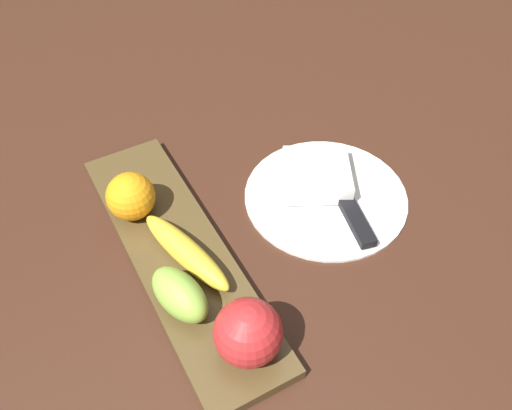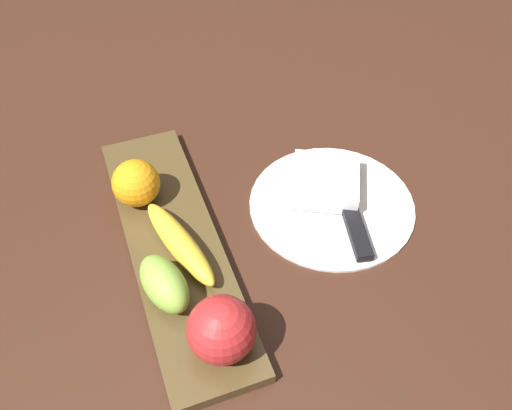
{
  "view_description": "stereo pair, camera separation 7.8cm",
  "coord_description": "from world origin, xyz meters",
  "px_view_note": "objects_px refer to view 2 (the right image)",
  "views": [
    {
      "loc": [
        -0.49,
        0.14,
        0.63
      ],
      "look_at": [
        -0.03,
        -0.11,
        0.05
      ],
      "focal_mm": 38.55,
      "sensor_mm": 36.0,
      "label": 1
    },
    {
      "loc": [
        -0.52,
        0.07,
        0.63
      ],
      "look_at": [
        -0.03,
        -0.11,
        0.05
      ],
      "focal_mm": 38.55,
      "sensor_mm": 36.0,
      "label": 2
    }
  ],
  "objects_px": {
    "apple": "(225,329)",
    "banana": "(180,243)",
    "folded_napkin": "(324,180)",
    "dinner_plate": "(332,203)",
    "knife": "(355,226)",
    "fruit_tray": "(174,246)",
    "grape_bunch": "(164,284)",
    "orange_near_apple": "(136,183)"
  },
  "relations": [
    {
      "from": "orange_near_apple",
      "to": "fruit_tray",
      "type": "bearing_deg",
      "value": -164.0
    },
    {
      "from": "apple",
      "to": "grape_bunch",
      "type": "relative_size",
      "value": 0.88
    },
    {
      "from": "orange_near_apple",
      "to": "knife",
      "type": "height_order",
      "value": "orange_near_apple"
    },
    {
      "from": "apple",
      "to": "dinner_plate",
      "type": "relative_size",
      "value": 0.33
    },
    {
      "from": "fruit_tray",
      "to": "folded_napkin",
      "type": "bearing_deg",
      "value": -82.74
    },
    {
      "from": "fruit_tray",
      "to": "knife",
      "type": "distance_m",
      "value": 0.26
    },
    {
      "from": "fruit_tray",
      "to": "apple",
      "type": "xyz_separation_m",
      "value": [
        -0.18,
        -0.02,
        0.05
      ]
    },
    {
      "from": "banana",
      "to": "grape_bunch",
      "type": "relative_size",
      "value": 1.84
    },
    {
      "from": "folded_napkin",
      "to": "knife",
      "type": "bearing_deg",
      "value": -175.33
    },
    {
      "from": "orange_near_apple",
      "to": "banana",
      "type": "bearing_deg",
      "value": -163.98
    },
    {
      "from": "grape_bunch",
      "to": "knife",
      "type": "distance_m",
      "value": 0.29
    },
    {
      "from": "banana",
      "to": "grape_bunch",
      "type": "distance_m",
      "value": 0.08
    },
    {
      "from": "apple",
      "to": "folded_napkin",
      "type": "relative_size",
      "value": 0.81
    },
    {
      "from": "apple",
      "to": "dinner_plate",
      "type": "bearing_deg",
      "value": -52.03
    },
    {
      "from": "knife",
      "to": "folded_napkin",
      "type": "bearing_deg",
      "value": 17.41
    },
    {
      "from": "orange_near_apple",
      "to": "knife",
      "type": "xyz_separation_m",
      "value": [
        -0.16,
        -0.28,
        -0.04
      ]
    },
    {
      "from": "fruit_tray",
      "to": "dinner_plate",
      "type": "xyz_separation_m",
      "value": [
        -0.0,
        -0.25,
        -0.0
      ]
    },
    {
      "from": "fruit_tray",
      "to": "orange_near_apple",
      "type": "distance_m",
      "value": 0.11
    },
    {
      "from": "grape_bunch",
      "to": "folded_napkin",
      "type": "relative_size",
      "value": 0.92
    },
    {
      "from": "orange_near_apple",
      "to": "grape_bunch",
      "type": "xyz_separation_m",
      "value": [
        -0.18,
        0.0,
        -0.01
      ]
    },
    {
      "from": "grape_bunch",
      "to": "folded_napkin",
      "type": "xyz_separation_m",
      "value": [
        0.12,
        -0.28,
        -0.02
      ]
    },
    {
      "from": "dinner_plate",
      "to": "grape_bunch",
      "type": "bearing_deg",
      "value": 106.83
    },
    {
      "from": "fruit_tray",
      "to": "folded_napkin",
      "type": "distance_m",
      "value": 0.25
    },
    {
      "from": "dinner_plate",
      "to": "knife",
      "type": "distance_m",
      "value": 0.06
    },
    {
      "from": "apple",
      "to": "banana",
      "type": "height_order",
      "value": "apple"
    },
    {
      "from": "apple",
      "to": "fruit_tray",
      "type": "bearing_deg",
      "value": 6.28
    },
    {
      "from": "apple",
      "to": "folded_napkin",
      "type": "bearing_deg",
      "value": -47.42
    },
    {
      "from": "orange_near_apple",
      "to": "folded_napkin",
      "type": "bearing_deg",
      "value": -103.22
    },
    {
      "from": "banana",
      "to": "grape_bunch",
      "type": "xyz_separation_m",
      "value": [
        -0.07,
        0.04,
        0.01
      ]
    },
    {
      "from": "fruit_tray",
      "to": "dinner_plate",
      "type": "distance_m",
      "value": 0.25
    },
    {
      "from": "fruit_tray",
      "to": "orange_near_apple",
      "type": "xyz_separation_m",
      "value": [
        0.1,
        0.03,
        0.04
      ]
    },
    {
      "from": "dinner_plate",
      "to": "fruit_tray",
      "type": "bearing_deg",
      "value": 90.0
    },
    {
      "from": "grape_bunch",
      "to": "orange_near_apple",
      "type": "bearing_deg",
      "value": -0.94
    },
    {
      "from": "apple",
      "to": "grape_bunch",
      "type": "xyz_separation_m",
      "value": [
        0.09,
        0.05,
        -0.01
      ]
    },
    {
      "from": "banana",
      "to": "grape_bunch",
      "type": "height_order",
      "value": "grape_bunch"
    },
    {
      "from": "banana",
      "to": "orange_near_apple",
      "type": "bearing_deg",
      "value": -179.4
    },
    {
      "from": "banana",
      "to": "folded_napkin",
      "type": "xyz_separation_m",
      "value": [
        0.05,
        -0.24,
        -0.01
      ]
    },
    {
      "from": "fruit_tray",
      "to": "grape_bunch",
      "type": "xyz_separation_m",
      "value": [
        -0.08,
        0.03,
        0.04
      ]
    },
    {
      "from": "fruit_tray",
      "to": "banana",
      "type": "relative_size",
      "value": 2.75
    },
    {
      "from": "dinner_plate",
      "to": "folded_napkin",
      "type": "height_order",
      "value": "folded_napkin"
    },
    {
      "from": "orange_near_apple",
      "to": "dinner_plate",
      "type": "height_order",
      "value": "orange_near_apple"
    },
    {
      "from": "fruit_tray",
      "to": "grape_bunch",
      "type": "height_order",
      "value": "grape_bunch"
    }
  ]
}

